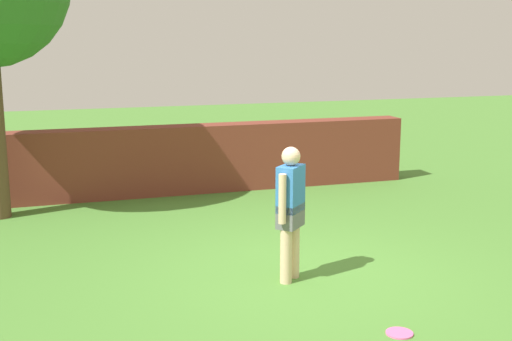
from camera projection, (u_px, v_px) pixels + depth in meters
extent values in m
plane|color=#4C8433|center=(307.00, 276.00, 8.20)|extent=(40.00, 40.00, 0.00)
cube|color=brown|center=(131.00, 162.00, 12.10)|extent=(10.67, 0.50, 1.25)
cylinder|color=beige|center=(286.00, 248.00, 7.88)|extent=(0.14, 0.14, 0.85)
cylinder|color=beige|center=(294.00, 243.00, 8.08)|extent=(0.14, 0.14, 0.85)
cube|color=slate|center=(290.00, 215.00, 7.91)|extent=(0.41, 0.41, 0.28)
cube|color=#3372BF|center=(291.00, 189.00, 7.84)|extent=(0.41, 0.41, 0.55)
sphere|color=beige|center=(291.00, 156.00, 7.76)|extent=(0.22, 0.22, 0.22)
cylinder|color=beige|center=(282.00, 199.00, 7.66)|extent=(0.09, 0.09, 0.58)
cylinder|color=beige|center=(298.00, 191.00, 8.05)|extent=(0.09, 0.09, 0.58)
cylinder|color=pink|center=(399.00, 333.00, 6.60)|extent=(0.27, 0.27, 0.02)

